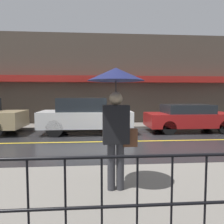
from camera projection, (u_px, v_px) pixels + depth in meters
The scene contains 9 objects.
ground_plane at pixel (132, 141), 8.10m from camera, with size 80.00×80.00×0.00m, color #262628.
sidewalk_near at pixel (178, 195), 3.64m from camera, with size 28.00×2.94×0.11m.
sidewalk_far at pixel (120, 125), 11.93m from camera, with size 28.00×1.65×0.11m.
lane_marking at pixel (132, 141), 8.10m from camera, with size 25.20×0.12×0.01m.
building_storefront at pixel (118, 80), 12.67m from camera, with size 28.00×0.85×5.19m.
railing_foreground at pixel (222, 186), 2.37m from camera, with size 12.00×0.04×0.99m.
pedestrian at pixel (116, 98), 3.60m from camera, with size 0.94×0.94×2.05m.
car_white at pixel (85, 115), 9.81m from camera, with size 4.03×1.92×1.59m.
car_red at pixel (189, 117), 10.20m from camera, with size 4.05×1.72×1.27m.
Camera 1 is at (-1.38, -7.91, 1.72)m, focal length 35.00 mm.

